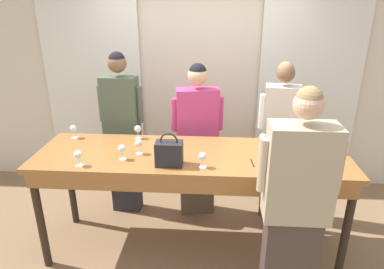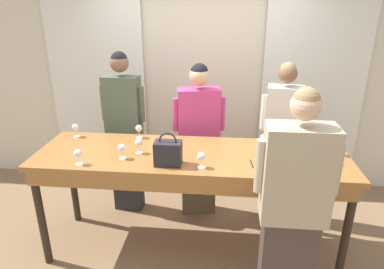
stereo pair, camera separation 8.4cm
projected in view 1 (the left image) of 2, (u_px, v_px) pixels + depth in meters
The scene contains 24 objects.
ground_plane at pixel (191, 246), 3.47m from camera, with size 18.00×18.00×0.00m, color #846647.
wall_back at pixel (199, 79), 4.32m from camera, with size 12.00×0.06×2.80m.
curtain_panel_left at pixel (94, 83), 4.37m from camera, with size 1.23×0.03×2.69m.
curtain_panel_right at pixel (309, 86), 4.20m from camera, with size 1.23×0.03×2.69m.
tasting_bar at pixel (191, 165), 3.10m from camera, with size 2.81×0.83×1.04m.
wine_bottle at pixel (315, 148), 2.91m from camera, with size 0.08×0.08×0.32m.
handbag at pixel (169, 153), 2.84m from camera, with size 0.23×0.14×0.29m.
wine_glass_front_left at pixel (73, 129), 3.39m from camera, with size 0.07×0.07×0.14m.
wine_glass_front_mid at pixel (263, 138), 3.18m from camera, with size 0.07×0.07×0.14m.
wine_glass_front_right at pixel (139, 144), 3.04m from camera, with size 0.07×0.07×0.14m.
wine_glass_center_left at pixel (267, 144), 3.05m from camera, with size 0.07×0.07×0.14m.
wine_glass_center_mid at pixel (295, 158), 2.77m from camera, with size 0.07×0.07×0.14m.
wine_glass_center_right at pixel (138, 129), 3.39m from camera, with size 0.07×0.07×0.14m.
wine_glass_back_left at pixel (321, 156), 2.81m from camera, with size 0.07×0.07×0.14m.
wine_glass_back_mid at pixel (341, 144), 3.05m from camera, with size 0.07×0.07×0.14m.
wine_glass_back_right at pixel (78, 155), 2.82m from camera, with size 0.07×0.07×0.14m.
wine_glass_near_host at pixel (203, 157), 2.79m from camera, with size 0.07×0.07×0.14m.
wine_glass_by_bottle at pixel (122, 149), 2.94m from camera, with size 0.07×0.07×0.14m.
napkin at pixel (163, 143), 3.31m from camera, with size 0.17×0.17×0.00m.
pen at pixel (252, 163), 2.90m from camera, with size 0.02×0.15×0.01m.
guest_olive_jacket at pixel (123, 133), 3.77m from camera, with size 0.49×0.23×1.85m.
guest_pink_top at pixel (197, 140), 3.74m from camera, with size 0.56×0.27×1.74m.
guest_cream_sweater at pixel (279, 141), 3.68m from camera, with size 0.48×0.27×1.77m.
host_pouring at pixel (295, 211), 2.44m from camera, with size 0.57×0.24×1.84m.
Camera 1 is at (0.19, -2.80, 2.33)m, focal length 32.00 mm.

